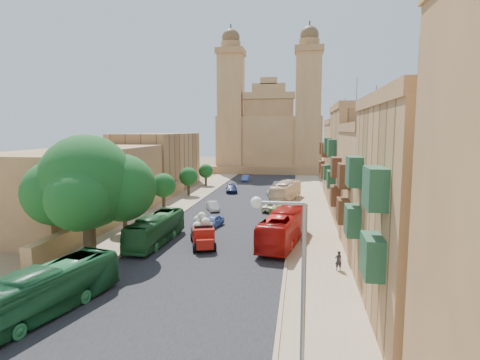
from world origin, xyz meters
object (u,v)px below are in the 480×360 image
(streetlamp, at_px, (291,277))
(pedestrian_a, at_px, (338,261))
(street_tree_a, at_px, (125,204))
(bus_green_south, at_px, (45,291))
(bus_cream_east, at_px, (286,191))
(car_blue_a, at_px, (212,221))
(street_tree_d, at_px, (206,171))
(street_tree_c, at_px, (188,177))
(car_cream, at_px, (273,206))
(pedestrian_c, at_px, (304,232))
(street_tree_b, at_px, (164,185))
(car_white_a, at_px, (213,206))
(car_dkblue, at_px, (232,189))
(ficus_tree, at_px, (88,185))
(bus_green_north, at_px, (156,229))
(red_truck, at_px, (203,232))
(bus_red_east, at_px, (283,228))
(olive_pickup, at_px, (283,214))
(car_white_b, at_px, (271,191))
(church, at_px, (270,134))
(car_blue_b, at_px, (245,178))

(streetlamp, height_order, pedestrian_a, streetlamp)
(street_tree_a, height_order, bus_green_south, street_tree_a)
(bus_cream_east, relative_size, car_blue_a, 2.69)
(street_tree_a, height_order, car_blue_a, street_tree_a)
(streetlamp, bearing_deg, street_tree_d, 106.46)
(street_tree_c, distance_m, car_cream, 17.99)
(bus_cream_east, distance_m, car_blue_a, 19.54)
(bus_cream_east, bearing_deg, pedestrian_c, 108.95)
(car_blue_a, bearing_deg, bus_green_south, -90.26)
(car_blue_a, bearing_deg, street_tree_b, 148.07)
(car_blue_a, distance_m, pedestrian_c, 10.70)
(car_white_a, height_order, car_dkblue, car_dkblue)
(street_tree_b, relative_size, car_dkblue, 1.06)
(streetlamp, relative_size, car_white_a, 2.24)
(ficus_tree, height_order, street_tree_a, ficus_tree)
(ficus_tree, height_order, bus_green_north, ficus_tree)
(street_tree_d, relative_size, red_truck, 0.77)
(street_tree_d, bearing_deg, bus_green_south, -86.32)
(street_tree_a, distance_m, bus_green_south, 18.76)
(street_tree_b, bearing_deg, bus_cream_east, 31.59)
(car_blue_a, bearing_deg, red_truck, -72.18)
(bus_red_east, distance_m, car_dkblue, 31.55)
(bus_cream_east, bearing_deg, olive_pickup, 102.87)
(pedestrian_a, bearing_deg, car_white_b, -95.23)
(church, bearing_deg, bus_green_south, -94.37)
(pedestrian_a, relative_size, pedestrian_c, 0.87)
(red_truck, height_order, bus_red_east, bus_red_east)
(streetlamp, height_order, red_truck, streetlamp)
(ficus_tree, bearing_deg, red_truck, 27.87)
(church, xyz_separation_m, bus_red_east, (6.50, -68.26, -7.97))
(church, distance_m, pedestrian_c, 67.97)
(red_truck, height_order, car_white_a, red_truck)
(olive_pickup, height_order, bus_red_east, bus_red_east)
(street_tree_a, bearing_deg, car_blue_b, 81.38)
(olive_pickup, xyz_separation_m, car_blue_b, (-9.37, 35.73, -0.23))
(street_tree_d, distance_m, car_blue_a, 33.50)
(red_truck, distance_m, bus_green_north, 4.55)
(car_dkblue, distance_m, car_white_b, 7.04)
(street_tree_a, distance_m, street_tree_d, 36.00)
(olive_pickup, relative_size, bus_green_north, 0.46)
(streetlamp, relative_size, bus_green_north, 0.83)
(street_tree_a, relative_size, bus_green_south, 0.45)
(street_tree_c, bearing_deg, car_blue_b, 71.43)
(street_tree_c, distance_m, red_truck, 29.00)
(red_truck, distance_m, car_white_b, 30.44)
(street_tree_a, relative_size, bus_red_east, 0.41)
(street_tree_b, bearing_deg, ficus_tree, -88.30)
(red_truck, bearing_deg, pedestrian_a, -22.03)
(red_truck, relative_size, car_blue_a, 1.43)
(streetlamp, xyz_separation_m, car_blue_a, (-9.23, 27.67, -4.55))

